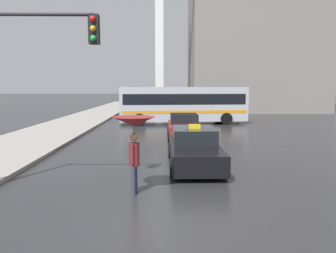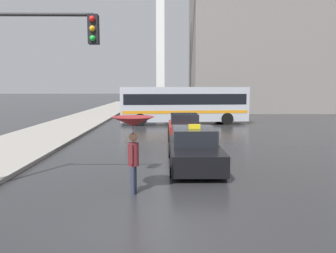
% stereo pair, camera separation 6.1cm
% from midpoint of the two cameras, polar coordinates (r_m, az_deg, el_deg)
% --- Properties ---
extents(ground_plane, '(300.00, 300.00, 0.00)m').
position_cam_midpoint_polar(ground_plane, '(7.01, -2.73, -18.36)').
color(ground_plane, '#262628').
extents(taxi, '(1.91, 4.75, 1.60)m').
position_cam_midpoint_polar(taxi, '(12.54, 4.69, -3.87)').
color(taxi, black).
rests_on(taxi, ground_plane).
extents(sedan_red, '(1.91, 4.24, 1.42)m').
position_cam_midpoint_polar(sedan_red, '(19.28, 2.94, -0.11)').
color(sedan_red, maroon).
rests_on(sedan_red, ground_plane).
extents(city_bus, '(10.46, 3.41, 3.01)m').
position_cam_midpoint_polar(city_bus, '(26.97, 2.80, 4.05)').
color(city_bus, '#B2B7C1').
rests_on(city_bus, ground_plane).
extents(pedestrian_with_umbrella, '(1.19, 1.19, 2.18)m').
position_cam_midpoint_polar(pedestrian_with_umbrella, '(9.08, -5.91, -0.57)').
color(pedestrian_with_umbrella, '#2D3347').
rests_on(pedestrian_with_umbrella, ground_plane).
extents(traffic_light, '(3.74, 0.38, 5.28)m').
position_cam_midpoint_polar(traffic_light, '(10.19, -23.79, 10.30)').
color(traffic_light, black).
rests_on(traffic_light, ground_plane).
extents(monument_cross, '(9.24, 0.90, 21.00)m').
position_cam_midpoint_polar(monument_cross, '(37.67, -1.31, 20.55)').
color(monument_cross, white).
rests_on(monument_cross, ground_plane).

